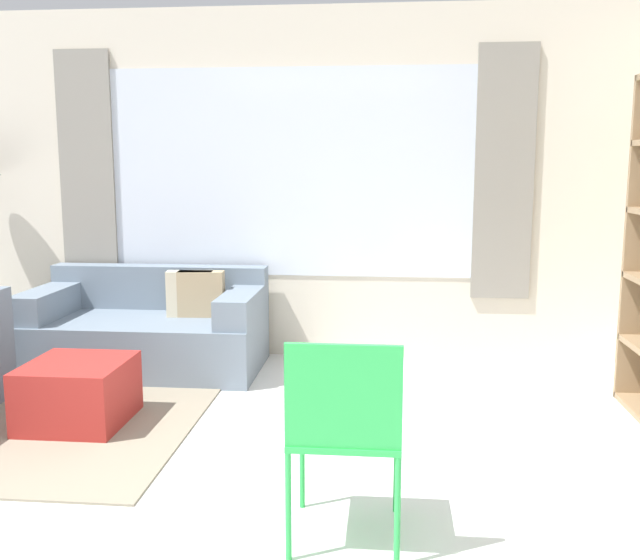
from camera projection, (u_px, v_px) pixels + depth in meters
wall_back at (291, 185)px, 5.57m from camera, size 6.50×0.11×2.70m
area_rug at (40, 410)px, 4.43m from camera, size 2.05×2.32×0.01m
couch_main at (150, 330)px, 5.34m from camera, size 1.70×0.92×0.74m
ottoman at (78, 393)px, 4.18m from camera, size 0.57×0.60×0.38m
folding_chair at (345, 423)px, 2.79m from camera, size 0.44×0.46×0.86m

